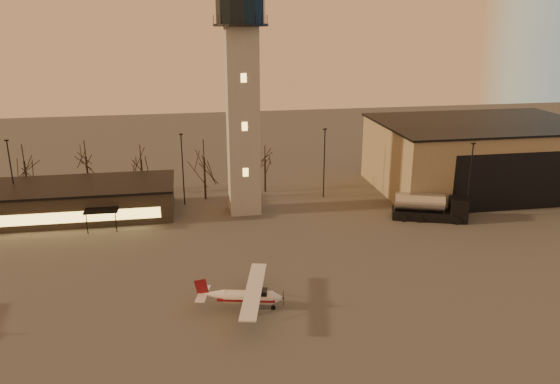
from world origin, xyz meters
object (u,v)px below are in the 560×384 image
object	(u,v)px
control_tower	(242,90)
terminal	(76,200)
fuel_truck	(429,209)
hangar	(479,156)
cessna_front	(250,299)

from	to	relation	value
control_tower	terminal	world-z (taller)	control_tower
fuel_truck	hangar	bearing A→B (deg)	60.52
control_tower	cessna_front	world-z (taller)	control_tower
hangar	cessna_front	size ratio (longest dim) A/B	2.88
hangar	fuel_truck	world-z (taller)	hangar
hangar	fuel_truck	bearing A→B (deg)	-138.61
hangar	control_tower	bearing A→B (deg)	-173.69
hangar	terminal	world-z (taller)	hangar
hangar	terminal	size ratio (longest dim) A/B	1.20
control_tower	fuel_truck	bearing A→B (deg)	-17.43
control_tower	terminal	bearing A→B (deg)	174.85
cessna_front	terminal	bearing A→B (deg)	138.02
hangar	terminal	distance (m)	58.11
cessna_front	fuel_truck	distance (m)	31.74
cessna_front	fuel_truck	xyz separation A→B (m)	(25.65, 18.69, 0.38)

